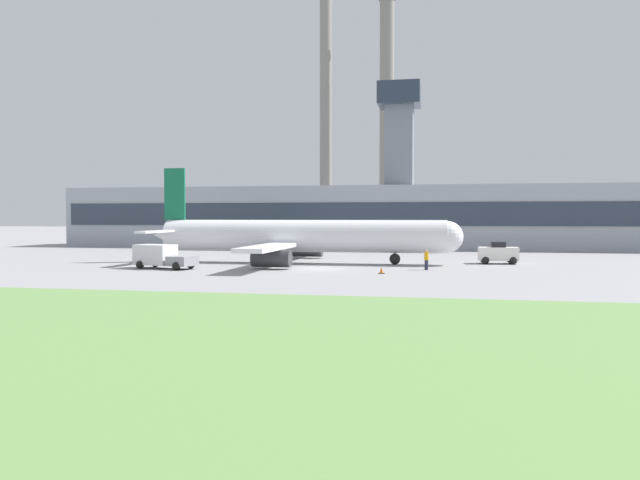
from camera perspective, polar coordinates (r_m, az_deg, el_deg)
ground_plane at (r=52.85m, az=-0.18°, el=-2.63°), size 400.00×400.00×0.00m
grass_strip at (r=18.84m, az=-22.95°, el=-11.45°), size 240.00×37.00×0.06m
terminal_building at (r=88.84m, az=4.59°, el=2.36°), size 88.72×10.24×22.95m
smokestack_left at (r=113.11m, az=0.52°, el=11.43°), size 2.38×2.38×45.08m
smokestack_right at (r=114.22m, az=6.12°, el=10.98°), size 2.95×2.95×43.67m
airplane at (r=59.05m, az=-2.11°, el=0.27°), size 30.05×25.82×9.16m
pushback_tug at (r=60.59m, az=15.98°, el=-1.23°), size 3.63×2.51×2.05m
baggage_truck at (r=54.57m, az=-14.31°, el=-1.48°), size 5.78×3.52×2.02m
ground_crew_person at (r=52.24m, az=9.71°, el=-1.77°), size 0.52×0.52×1.69m
traffic_cone_near_nose at (r=48.45m, az=5.64°, el=-2.80°), size 0.49×0.49×0.52m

